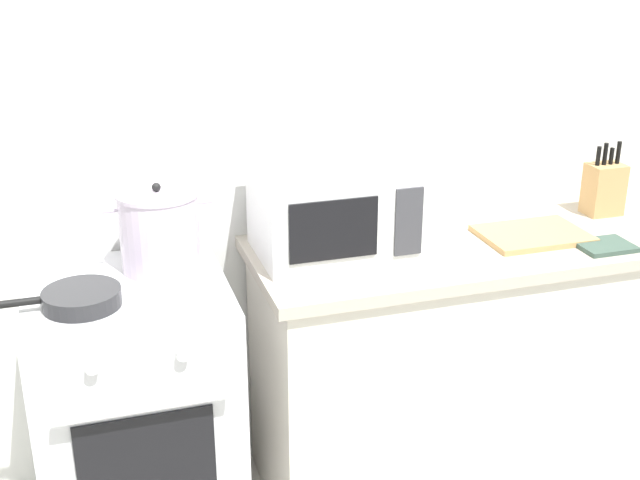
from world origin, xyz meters
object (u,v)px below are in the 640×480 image
at_px(stove, 138,418).
at_px(stock_pot, 160,230).
at_px(frying_pan, 79,298).
at_px(microwave, 334,209).
at_px(oven_mitt, 605,246).
at_px(cutting_board, 533,235).
at_px(knife_block, 604,188).

bearing_deg(stove, stock_pot, 42.79).
bearing_deg(frying_pan, microwave, 11.91).
xyz_separation_m(stove, stock_pot, (0.12, 0.11, 0.59)).
relative_size(stove, oven_mitt, 5.11).
relative_size(stock_pot, cutting_board, 0.93).
bearing_deg(oven_mitt, microwave, 164.80).
xyz_separation_m(stock_pot, oven_mitt, (1.43, -0.27, -0.12)).
distance_m(frying_pan, microwave, 0.84).
height_order(stove, stock_pot, stock_pot).
xyz_separation_m(frying_pan, cutting_board, (1.51, 0.09, -0.02)).
xyz_separation_m(microwave, cutting_board, (0.70, -0.08, -0.14)).
height_order(stock_pot, oven_mitt, stock_pot).
bearing_deg(oven_mitt, knife_block, 57.13).
bearing_deg(stove, oven_mitt, -5.83).
bearing_deg(oven_mitt, stock_pot, 169.19).
distance_m(stove, frying_pan, 0.51).
xyz_separation_m(stove, cutting_board, (1.38, 0.00, 0.47)).
distance_m(microwave, knife_block, 1.07).
xyz_separation_m(frying_pan, knife_block, (1.89, 0.23, 0.07)).
height_order(stock_pot, cutting_board, stock_pot).
bearing_deg(microwave, oven_mitt, -15.20).
bearing_deg(cutting_board, stove, -179.95).
bearing_deg(frying_pan, stove, 34.58).
bearing_deg(knife_block, stock_pot, -179.07).
distance_m(stove, cutting_board, 1.46).
height_order(microwave, cutting_board, microwave).
distance_m(stock_pot, oven_mitt, 1.46).
xyz_separation_m(cutting_board, oven_mitt, (0.18, -0.16, -0.00)).
bearing_deg(microwave, stove, -173.37).
height_order(stock_pot, knife_block, stock_pot).
relative_size(frying_pan, microwave, 0.84).
bearing_deg(cutting_board, stock_pot, 174.83).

